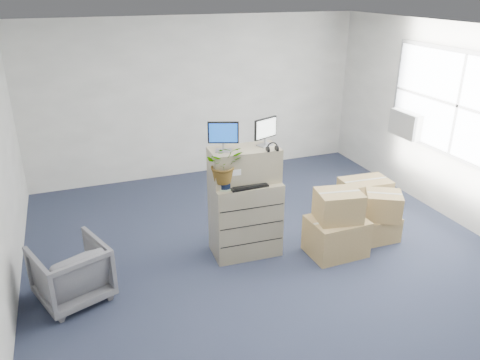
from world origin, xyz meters
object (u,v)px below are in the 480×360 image
at_px(monitor_left, 223,135).
at_px(potted_plant, 224,168).
at_px(keyboard, 248,186).
at_px(monitor_right, 266,130).
at_px(office_chair, 71,270).
at_px(filing_cabinet_lower, 245,218).
at_px(water_bottle, 252,170).

bearing_deg(monitor_left, potted_plant, -86.21).
bearing_deg(monitor_left, keyboard, -17.17).
relative_size(monitor_right, office_chair, 0.47).
relative_size(monitor_left, potted_plant, 0.68).
xyz_separation_m(keyboard, office_chair, (-2.14, -0.10, -0.64)).
bearing_deg(office_chair, monitor_left, 168.03).
distance_m(monitor_right, keyboard, 0.71).
bearing_deg(filing_cabinet_lower, potted_plant, -161.02).
bearing_deg(monitor_left, water_bottle, 20.30).
relative_size(filing_cabinet_lower, water_bottle, 4.00).
bearing_deg(water_bottle, keyboard, -123.45).
height_order(water_bottle, office_chair, water_bottle).
bearing_deg(potted_plant, monitor_left, 73.34).
height_order(monitor_right, keyboard, monitor_right).
relative_size(keyboard, office_chair, 0.64).
bearing_deg(potted_plant, monitor_right, 13.99).
height_order(filing_cabinet_lower, office_chair, filing_cabinet_lower).
distance_m(keyboard, water_bottle, 0.25).
bearing_deg(keyboard, potted_plant, 168.05).
xyz_separation_m(monitor_right, water_bottle, (-0.18, -0.01, -0.50)).
distance_m(keyboard, potted_plant, 0.38).
xyz_separation_m(monitor_left, office_chair, (-1.90, -0.29, -1.26)).
distance_m(monitor_right, water_bottle, 0.53).
distance_m(monitor_left, office_chair, 2.29).
xyz_separation_m(monitor_right, potted_plant, (-0.59, -0.15, -0.37)).
height_order(keyboard, potted_plant, potted_plant).
relative_size(keyboard, potted_plant, 0.89).
distance_m(water_bottle, office_chair, 2.40).
bearing_deg(monitor_left, filing_cabinet_lower, 11.15).
bearing_deg(monitor_right, keyboard, -168.12).
height_order(monitor_right, water_bottle, monitor_right).
relative_size(filing_cabinet_lower, monitor_left, 2.74).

